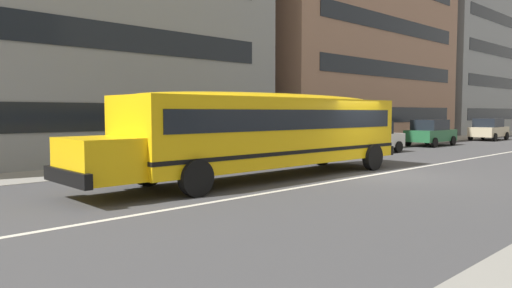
{
  "coord_description": "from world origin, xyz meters",
  "views": [
    {
      "loc": [
        -14.01,
        -8.6,
        2.11
      ],
      "look_at": [
        -4.78,
        0.99,
        1.21
      ],
      "focal_mm": 33.13,
      "sensor_mm": 36.0,
      "label": 1
    }
  ],
  "objects": [
    {
      "name": "lane_centreline",
      "position": [
        0.0,
        0.0,
        0.0
      ],
      "size": [
        110.0,
        0.16,
        0.01
      ],
      "primitive_type": "cube",
      "color": "silver",
      "rests_on": "ground_plane"
    },
    {
      "name": "sidewalk_far",
      "position": [
        0.0,
        7.6,
        0.01
      ],
      "size": [
        120.0,
        3.0,
        0.01
      ],
      "primitive_type": "cube",
      "color": "gray",
      "rests_on": "ground_plane"
    },
    {
      "name": "apartment_block_far_right",
      "position": [
        36.4,
        15.02,
        9.85
      ],
      "size": [
        15.6,
        11.89,
        19.7
      ],
      "color": "gray",
      "rests_on": "ground_plane"
    },
    {
      "name": "school_bus",
      "position": [
        -3.28,
        1.98,
        1.61
      ],
      "size": [
        12.17,
        2.95,
        2.72
      ],
      "rotation": [
        0.0,
        0.0,
        3.13
      ],
      "color": "yellow",
      "rests_on": "ground_plane"
    },
    {
      "name": "ground_plane",
      "position": [
        0.0,
        0.0,
        0.0
      ],
      "size": [
        400.0,
        400.0,
        0.0
      ],
      "primitive_type": "plane",
      "color": "#424244"
    },
    {
      "name": "apartment_block_far_centre",
      "position": [
        16.89,
        15.44,
        9.85
      ],
      "size": [
        20.55,
        12.74,
        19.7
      ],
      "color": "#93705B",
      "rests_on": "ground_plane"
    },
    {
      "name": "parked_car_beige_by_hydrant",
      "position": [
        23.13,
        4.78,
        0.84
      ],
      "size": [
        3.95,
        1.97,
        1.64
      ],
      "rotation": [
        0.0,
        0.0,
        0.03
      ],
      "color": "#C1B28E",
      "rests_on": "ground_plane"
    },
    {
      "name": "parked_car_green_beside_sign",
      "position": [
        14.32,
        5.06,
        0.84
      ],
      "size": [
        3.92,
        1.92,
        1.64
      ],
      "rotation": [
        0.0,
        0.0,
        0.01
      ],
      "color": "#236038",
      "rests_on": "ground_plane"
    },
    {
      "name": "parked_car_white_end_of_row",
      "position": [
        7.01,
        4.81,
        0.84
      ],
      "size": [
        3.98,
        2.03,
        1.64
      ],
      "rotation": [
        0.0,
        0.0,
        -0.05
      ],
      "color": "silver",
      "rests_on": "ground_plane"
    }
  ]
}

